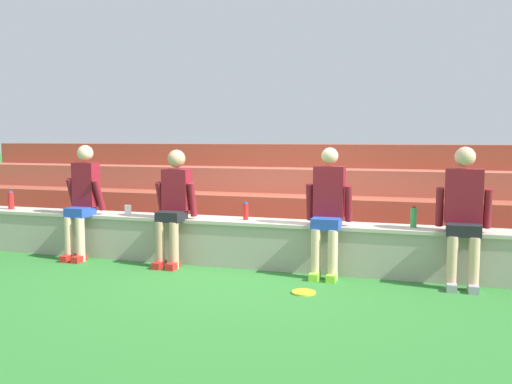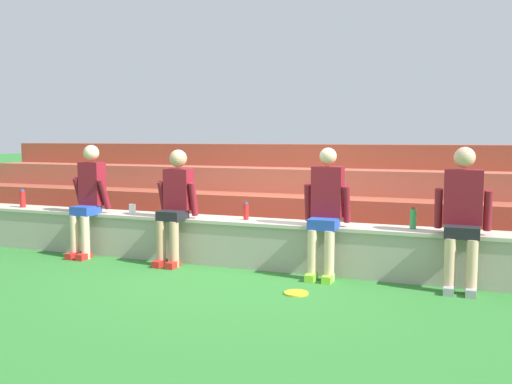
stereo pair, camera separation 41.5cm
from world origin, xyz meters
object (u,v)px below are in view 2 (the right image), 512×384
Objects in this scene: person_center at (326,208)px; plastic_cup_middle at (85,206)px; plastic_cup_right_end at (132,209)px; water_bottle_near_left at (246,211)px; person_far_left at (88,197)px; water_bottle_center_gap at (413,219)px; person_left_of_center at (175,202)px; frisbee at (296,293)px; water_bottle_mid_right at (23,199)px; person_right_of_center at (463,212)px.

plastic_cup_middle is at bearing 175.82° from person_center.
water_bottle_near_left is at bearing 1.13° from plastic_cup_right_end.
water_bottle_center_gap is (4.11, 0.27, -0.11)m from person_far_left.
person_far_left is at bearing -179.45° from person_left_of_center.
person_left_of_center is 2.10m from frisbee.
person_left_of_center is 0.89m from water_bottle_near_left.
water_bottle_center_gap is at bearing 45.17° from frisbee.
water_bottle_center_gap is (5.42, 0.06, -0.01)m from water_bottle_mid_right.
plastic_cup_middle is (-1.58, 0.27, -0.16)m from person_left_of_center.
plastic_cup_middle is (-3.48, 0.25, -0.17)m from person_center.
person_center is 4.50m from water_bottle_mid_right.
water_bottle_mid_right is 1.03m from plastic_cup_middle.
person_left_of_center is 0.98× the size of person_center.
plastic_cup_middle is at bearing 176.98° from person_right_of_center.
person_center reaches higher than plastic_cup_middle.
frisbee is at bearing -134.83° from water_bottle_center_gap.
person_right_of_center is 4.92m from plastic_cup_middle.
person_far_left is at bearing 166.13° from frisbee.
frisbee is at bearing -13.87° from person_far_left.
frisbee is (3.38, -1.05, -0.60)m from plastic_cup_middle.
person_left_of_center is at bearing 0.55° from person_far_left.
water_bottle_mid_right is (-5.93, 0.18, -0.12)m from person_right_of_center.
water_bottle_near_left is 2.44m from plastic_cup_middle.
person_right_of_center is at bearing 0.24° from person_left_of_center.
water_bottle_mid_right is at bearing -175.77° from plastic_cup_middle.
person_center is 0.99× the size of person_right_of_center.
person_left_of_center is 11.20× the size of plastic_cup_right_end.
plastic_cup_right_end is 2.80m from frisbee.
frisbee is at bearing -23.31° from person_left_of_center.
person_far_left is 6.02× the size of frisbee.
person_right_of_center is at bearing -1.77° from water_bottle_mid_right.
person_far_left is 3.18m from person_center.
person_far_left reaches higher than plastic_cup_right_end.
plastic_cup_right_end is at bearing 177.49° from person_right_of_center.
person_right_of_center reaches higher than water_bottle_center_gap.
person_center is 5.95× the size of frisbee.
water_bottle_mid_right is 5.42m from water_bottle_center_gap.
person_center is at bearing 0.58° from person_left_of_center.
water_bottle_mid_right is at bearing 175.66° from person_left_of_center.
water_bottle_mid_right is 1.18× the size of water_bottle_near_left.
person_center is (3.18, 0.03, -0.00)m from person_far_left.
water_bottle_mid_right is at bearing -179.55° from water_bottle_near_left.
person_left_of_center is 0.96× the size of person_right_of_center.
person_left_of_center is 3.33m from person_right_of_center.
person_left_of_center is at bearing 156.69° from frisbee.
plastic_cup_right_end is (-2.65, 0.17, -0.15)m from person_center.
person_right_of_center is 6.07× the size of water_bottle_center_gap.
frisbee is at bearing -46.60° from water_bottle_near_left.
plastic_cup_middle is (-4.40, 0.02, -0.06)m from water_bottle_center_gap.
plastic_cup_middle is at bearing 162.77° from frisbee.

